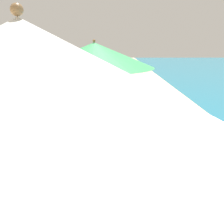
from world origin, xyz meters
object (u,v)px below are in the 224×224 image
umbrella_nearest (24,86)px  lounger_farthest_shoreside (114,104)px  umbrella_second (94,55)px  lounger_second_shoreside (125,143)px  umbrella_farthest (95,60)px  lounger_farthest_inland (126,121)px  cooler_box (60,107)px

umbrella_nearest → lounger_farthest_shoreside: (0.63, 9.10, -2.40)m
umbrella_nearest → umbrella_second: bearing=88.1°
lounger_second_shoreside → umbrella_farthest: 3.91m
umbrella_nearest → lounger_farthest_inland: 7.33m
lounger_farthest_shoreside → umbrella_second: bearing=-86.0°
umbrella_second → lounger_second_shoreside: (0.69, 0.90, -2.25)m
umbrella_nearest → umbrella_farthest: size_ratio=1.26×
lounger_farthest_inland → umbrella_nearest: bearing=-98.2°
lounger_second_shoreside → umbrella_farthest: size_ratio=0.61×
umbrella_second → umbrella_farthest: (-0.21, 4.24, -0.42)m
umbrella_farthest → cooler_box: umbrella_farthest is taller
umbrella_nearest → umbrella_second: 3.88m
lounger_farthest_shoreside → lounger_second_shoreside: bearing=-78.0°
umbrella_nearest → lounger_farthest_inland: bearing=81.8°
umbrella_nearest → lounger_second_shoreside: 5.39m
umbrella_nearest → cooler_box: bearing=100.3°
cooler_box → lounger_farthest_inland: bearing=-39.3°
lounger_farthest_shoreside → lounger_farthest_inland: size_ratio=1.31×
lounger_second_shoreside → cooler_box: (-2.45, 4.22, -0.16)m
umbrella_nearest → umbrella_farthest: 8.13m
lounger_farthest_shoreside → cooler_box: (-2.25, -0.10, -0.10)m
lounger_second_shoreside → lounger_farthest_shoreside: 4.32m
lounger_second_shoreside → cooler_box: bearing=133.2°
umbrella_nearest → cooler_box: (-1.63, 9.00, -2.49)m
umbrella_nearest → lounger_farthest_shoreside: bearing=86.1°
umbrella_second → umbrella_farthest: 4.26m
umbrella_nearest → lounger_farthest_shoreside: umbrella_nearest is taller
lounger_farthest_inland → lounger_second_shoreside: bearing=-94.6°
umbrella_second → lounger_second_shoreside: umbrella_second is taller
cooler_box → umbrella_nearest: bearing=-79.7°
lounger_second_shoreside → umbrella_nearest: bearing=-86.7°
lounger_farthest_inland → cooler_box: lounger_farthest_inland is taller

